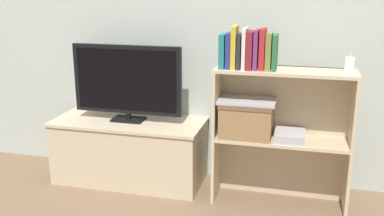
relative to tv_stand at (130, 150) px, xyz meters
name	(u,v)px	position (x,y,z in m)	size (l,w,h in m)	color
ground_plane	(187,201)	(0.48, -0.22, -0.22)	(16.00, 16.00, 0.00)	brown
wall_back	(205,9)	(0.48, 0.25, 0.98)	(10.00, 0.05, 2.40)	#B2BCB2
tv_stand	(130,150)	(0.00, 0.00, 0.00)	(1.05, 0.46, 0.45)	#CCB793
tv	(127,81)	(0.00, 0.00, 0.50)	(0.77, 0.14, 0.53)	black
bookshelf_lower_tier	(280,159)	(1.05, -0.03, 0.05)	(0.84, 0.26, 0.44)	#CCB793
bookshelf_upper_tier	(284,94)	(1.05, -0.03, 0.49)	(0.84, 0.26, 0.44)	#CCB793
book_teal	(223,51)	(0.68, -0.12, 0.75)	(0.03, 0.14, 0.21)	#1E7075
book_navy	(229,50)	(0.72, -0.12, 0.76)	(0.03, 0.13, 0.21)	navy
book_mustard	(235,47)	(0.75, -0.12, 0.78)	(0.03, 0.13, 0.25)	gold
book_charcoal	(240,51)	(0.78, -0.12, 0.75)	(0.02, 0.13, 0.21)	#232328
book_ivory	(245,48)	(0.81, -0.12, 0.77)	(0.02, 0.15, 0.24)	silver
book_maroon	(250,50)	(0.84, -0.12, 0.76)	(0.04, 0.15, 0.23)	maroon
book_plum	(256,50)	(0.88, -0.12, 0.77)	(0.02, 0.15, 0.24)	#6B2D66
book_crimson	(263,49)	(0.92, -0.12, 0.77)	(0.03, 0.12, 0.24)	#B22328
book_olive	(269,51)	(0.95, -0.12, 0.76)	(0.03, 0.13, 0.22)	olive
book_forest	(275,52)	(0.99, -0.12, 0.75)	(0.03, 0.14, 0.21)	#286638
baby_monitor	(349,65)	(1.41, -0.09, 0.69)	(0.05, 0.04, 0.12)	white
storage_basket_left	(247,118)	(0.83, -0.10, 0.33)	(0.33, 0.23, 0.22)	#937047
laptop	(247,101)	(0.83, -0.10, 0.44)	(0.35, 0.21, 0.02)	#BCBCC1
magazine_stack	(290,136)	(1.10, -0.11, 0.24)	(0.18, 0.21, 0.05)	#B2B2B7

